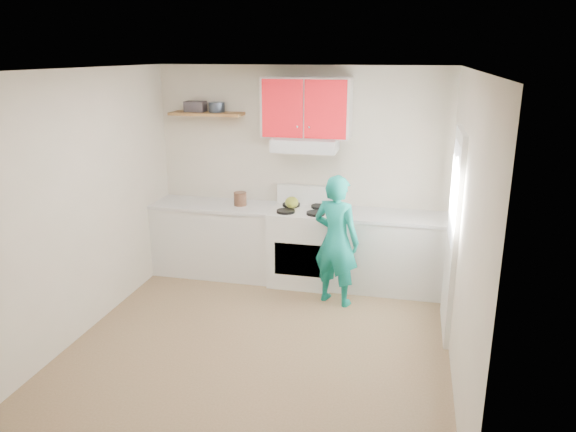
% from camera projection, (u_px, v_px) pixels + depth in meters
% --- Properties ---
extents(floor, '(3.80, 3.80, 0.00)m').
position_uv_depth(floor, '(261.00, 342.00, 5.34)').
color(floor, brown).
rests_on(floor, ground).
extents(ceiling, '(3.60, 3.80, 0.04)m').
position_uv_depth(ceiling, '(256.00, 69.00, 4.59)').
color(ceiling, white).
rests_on(ceiling, floor).
extents(back_wall, '(3.60, 0.04, 2.60)m').
position_uv_depth(back_wall, '(301.00, 173.00, 6.74)').
color(back_wall, beige).
rests_on(back_wall, floor).
extents(front_wall, '(3.60, 0.04, 2.60)m').
position_uv_depth(front_wall, '(170.00, 307.00, 3.19)').
color(front_wall, beige).
rests_on(front_wall, floor).
extents(left_wall, '(0.04, 3.80, 2.60)m').
position_uv_depth(left_wall, '(83.00, 204.00, 5.35)').
color(left_wall, beige).
rests_on(left_wall, floor).
extents(right_wall, '(0.04, 3.80, 2.60)m').
position_uv_depth(right_wall, '(463.00, 230.00, 4.58)').
color(right_wall, beige).
rests_on(right_wall, floor).
extents(door, '(0.05, 0.85, 2.05)m').
position_uv_depth(door, '(453.00, 235.00, 5.32)').
color(door, white).
rests_on(door, floor).
extents(door_glass, '(0.01, 0.55, 0.95)m').
position_uv_depth(door_glass, '(454.00, 193.00, 5.20)').
color(door_glass, white).
rests_on(door_glass, door).
extents(counter_left, '(1.52, 0.60, 0.90)m').
position_uv_depth(counter_left, '(216.00, 239.00, 6.93)').
color(counter_left, silver).
rests_on(counter_left, floor).
extents(counter_right, '(1.32, 0.60, 0.90)m').
position_uv_depth(counter_right, '(389.00, 253.00, 6.46)').
color(counter_right, silver).
rests_on(counter_right, floor).
extents(stove, '(0.76, 0.65, 0.92)m').
position_uv_depth(stove, '(303.00, 246.00, 6.66)').
color(stove, white).
rests_on(stove, floor).
extents(range_hood, '(0.76, 0.44, 0.15)m').
position_uv_depth(range_hood, '(305.00, 145.00, 6.40)').
color(range_hood, silver).
rests_on(range_hood, back_wall).
extents(upper_cabinets, '(1.02, 0.33, 0.70)m').
position_uv_depth(upper_cabinets, '(307.00, 108.00, 6.33)').
color(upper_cabinets, red).
rests_on(upper_cabinets, back_wall).
extents(shelf, '(0.90, 0.30, 0.04)m').
position_uv_depth(shelf, '(207.00, 114.00, 6.64)').
color(shelf, brown).
rests_on(shelf, back_wall).
extents(books, '(0.25, 0.18, 0.13)m').
position_uv_depth(books, '(195.00, 106.00, 6.67)').
color(books, '#3D353B').
rests_on(books, shelf).
extents(tin, '(0.22, 0.22, 0.12)m').
position_uv_depth(tin, '(217.00, 107.00, 6.62)').
color(tin, '#333D4C').
rests_on(tin, shelf).
extents(kettle, '(0.20, 0.20, 0.14)m').
position_uv_depth(kettle, '(292.00, 202.00, 6.59)').
color(kettle, olive).
rests_on(kettle, stove).
extents(crock, '(0.20, 0.20, 0.19)m').
position_uv_depth(crock, '(240.00, 200.00, 6.70)').
color(crock, '#4A2E20').
rests_on(crock, counter_left).
extents(cutting_board, '(0.32, 0.25, 0.02)m').
position_uv_depth(cutting_board, '(357.00, 215.00, 6.38)').
color(cutting_board, olive).
rests_on(cutting_board, counter_right).
extents(silicone_mat, '(0.36, 0.31, 0.01)m').
position_uv_depth(silicone_mat, '(410.00, 216.00, 6.33)').
color(silicone_mat, red).
rests_on(silicone_mat, counter_right).
extents(person, '(0.63, 0.52, 1.49)m').
position_uv_depth(person, '(336.00, 240.00, 6.00)').
color(person, '#0D7B6F').
rests_on(person, floor).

